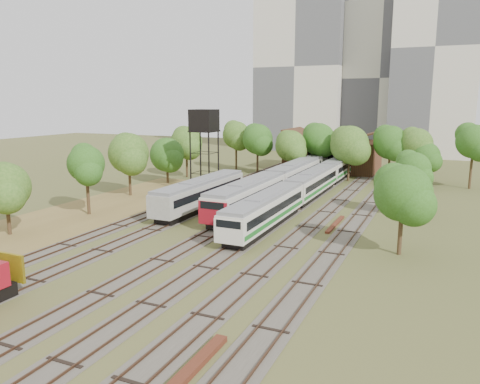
% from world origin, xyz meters
% --- Properties ---
extents(ground, '(240.00, 240.00, 0.00)m').
position_xyz_m(ground, '(0.00, 0.00, 0.00)').
color(ground, '#475123').
rests_on(ground, ground).
extents(dry_grass_patch, '(14.00, 60.00, 0.04)m').
position_xyz_m(dry_grass_patch, '(-18.00, 8.00, 0.02)').
color(dry_grass_patch, brown).
rests_on(dry_grass_patch, ground).
extents(tracks, '(24.60, 80.00, 0.19)m').
position_xyz_m(tracks, '(-0.67, 25.00, 0.04)').
color(tracks, '#4C473D').
rests_on(tracks, ground).
extents(railcar_red_set, '(3.03, 34.57, 3.74)m').
position_xyz_m(railcar_red_set, '(-2.00, 29.20, 1.98)').
color(railcar_red_set, black).
rests_on(railcar_red_set, ground).
extents(railcar_green_set, '(2.76, 52.07, 3.40)m').
position_xyz_m(railcar_green_set, '(2.00, 33.20, 1.80)').
color(railcar_green_set, black).
rests_on(railcar_green_set, ground).
extents(railcar_rear, '(2.91, 16.08, 3.59)m').
position_xyz_m(railcar_rear, '(-2.00, 56.45, 1.90)').
color(railcar_rear, black).
rests_on(railcar_rear, ground).
extents(old_grey_coach, '(2.86, 18.00, 3.54)m').
position_xyz_m(old_grey_coach, '(-8.00, 20.67, 1.93)').
color(old_grey_coach, black).
rests_on(old_grey_coach, ground).
extents(water_tower, '(3.32, 3.32, 11.49)m').
position_xyz_m(water_tower, '(-12.51, 29.99, 9.69)').
color(water_tower, black).
rests_on(water_tower, ground).
extents(rail_pile_far, '(0.44, 7.00, 0.23)m').
position_xyz_m(rail_pile_far, '(8.20, 19.78, 0.11)').
color(rail_pile_far, '#5E2B1B').
rests_on(rail_pile_far, ground).
extents(maintenance_shed, '(16.45, 11.55, 7.58)m').
position_xyz_m(maintenance_shed, '(-1.00, 57.98, 2.91)').
color(maintenance_shed, '#372414').
rests_on(maintenance_shed, ground).
extents(tree_band_left, '(8.06, 55.18, 8.50)m').
position_xyz_m(tree_band_left, '(-20.34, 20.94, 5.23)').
color(tree_band_left, '#382616').
rests_on(tree_band_left, ground).
extents(tree_band_far, '(44.16, 9.96, 9.34)m').
position_xyz_m(tree_band_far, '(0.89, 49.18, 6.08)').
color(tree_band_far, '#382616').
rests_on(tree_band_far, ground).
extents(tree_band_right, '(4.69, 39.30, 7.55)m').
position_xyz_m(tree_band_right, '(15.14, 27.45, 4.99)').
color(tree_band_right, '#382616').
rests_on(tree_band_right, ground).
extents(tower_left, '(22.00, 16.00, 42.00)m').
position_xyz_m(tower_left, '(-18.00, 95.00, 21.00)').
color(tower_left, beige).
rests_on(tower_left, ground).
extents(tower_centre, '(20.00, 18.00, 36.00)m').
position_xyz_m(tower_centre, '(2.00, 100.00, 18.00)').
color(tower_centre, beige).
rests_on(tower_centre, ground).
extents(tower_right, '(18.00, 16.00, 48.00)m').
position_xyz_m(tower_right, '(14.00, 92.00, 24.00)').
color(tower_right, beige).
rests_on(tower_right, ground).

